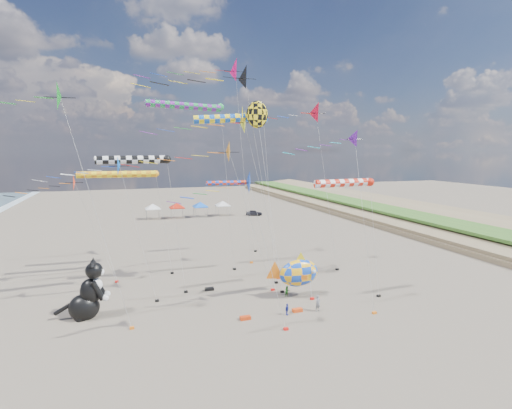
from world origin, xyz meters
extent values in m
plane|color=brown|center=(0.00, 0.00, 0.00)|extent=(260.00, 260.00, 0.00)
cone|color=orange|center=(-1.61, 12.17, 14.19)|extent=(2.10, 2.24, 2.31)
cylinder|color=#B2B2B2|center=(0.37, 12.17, 7.10)|extent=(3.98, 0.02, 14.20)
cube|color=black|center=(2.35, 12.17, 0.10)|extent=(0.36, 0.24, 0.20)
cone|color=#F4FF23|center=(2.33, 15.58, 17.19)|extent=(2.49, 2.66, 2.74)
cylinder|color=#B2B2B2|center=(3.60, 15.58, 8.60)|extent=(2.57, 0.02, 17.20)
cube|color=black|center=(4.87, 15.58, 0.10)|extent=(0.36, 0.24, 0.20)
cone|color=blue|center=(-11.86, 12.89, 13.00)|extent=(1.76, 1.89, 1.95)
cylinder|color=#B2B2B2|center=(-10.53, 12.89, 6.50)|extent=(2.68, 0.02, 13.01)
cube|color=black|center=(-9.20, 12.89, 0.10)|extent=(0.36, 0.24, 0.20)
cone|color=#0E3CC1|center=(-2.82, 3.35, 12.05)|extent=(1.73, 1.85, 1.91)
cylinder|color=#B2B2B2|center=(-1.37, 3.35, 6.02)|extent=(2.93, 0.02, 12.05)
cube|color=black|center=(0.08, 3.35, 0.10)|extent=(0.36, 0.24, 0.20)
cone|color=#F60965|center=(1.58, 22.45, 23.68)|extent=(2.88, 3.08, 3.18)
cylinder|color=#B2B2B2|center=(2.49, 22.45, 11.84)|extent=(1.84, 0.02, 23.68)
cube|color=black|center=(3.39, 22.45, 0.10)|extent=(0.36, 0.24, 0.20)
cone|color=#641B9B|center=(7.08, 3.82, 15.29)|extent=(1.52, 1.63, 1.68)
cylinder|color=#B2B2B2|center=(7.91, 3.82, 7.64)|extent=(1.69, 0.02, 15.29)
cube|color=black|center=(8.74, 3.82, 0.10)|extent=(0.36, 0.24, 0.20)
cone|color=#127E21|center=(-15.18, 7.50, 18.20)|extent=(2.20, 2.36, 2.43)
cylinder|color=#B2B2B2|center=(-13.41, 7.50, 9.10)|extent=(3.57, 0.02, 18.21)
cube|color=black|center=(-11.64, 7.50, 0.10)|extent=(0.36, 0.24, 0.20)
cone|color=red|center=(10.43, 16.31, 18.59)|extent=(2.43, 2.60, 2.68)
cylinder|color=#B2B2B2|center=(11.35, 16.31, 9.30)|extent=(1.87, 0.02, 18.59)
cube|color=black|center=(12.27, 16.31, 0.10)|extent=(0.36, 0.24, 0.20)
cone|color=#FF3417|center=(-14.48, 20.05, 11.11)|extent=(1.77, 1.90, 1.95)
cylinder|color=#B2B2B2|center=(-13.68, 20.05, 5.56)|extent=(1.61, 0.02, 11.12)
cube|color=black|center=(-12.89, 20.05, 0.10)|extent=(0.36, 0.24, 0.20)
cone|color=black|center=(1.21, 15.56, 21.52)|extent=(2.53, 2.70, 2.79)
cylinder|color=#B2B2B2|center=(2.77, 15.56, 10.76)|extent=(3.15, 0.02, 21.53)
cube|color=black|center=(4.33, 15.56, 0.10)|extent=(0.36, 0.24, 0.20)
cylinder|color=red|center=(7.21, 7.20, 11.37)|extent=(5.81, 0.72, 0.72)
sphere|color=red|center=(10.12, 7.20, 11.37)|extent=(0.76, 0.76, 0.76)
cylinder|color=#B2B2B2|center=(10.87, 7.20, 5.68)|extent=(1.52, 0.02, 11.37)
cube|color=black|center=(11.62, 7.20, 0.10)|extent=(0.36, 0.24, 0.20)
cylinder|color=green|center=(-5.07, 20.40, 19.17)|extent=(8.25, 0.78, 0.78)
sphere|color=green|center=(-0.95, 20.40, 19.17)|extent=(0.82, 0.82, 0.82)
cylinder|color=#B2B2B2|center=(-0.20, 20.40, 9.59)|extent=(1.52, 0.02, 19.17)
cube|color=black|center=(0.55, 20.40, 0.10)|extent=(0.36, 0.24, 0.20)
cylinder|color=black|center=(-10.94, 14.45, 13.45)|extent=(6.45, 0.76, 0.76)
sphere|color=black|center=(-7.72, 14.45, 13.45)|extent=(0.80, 0.80, 0.80)
cylinder|color=#B2B2B2|center=(-6.97, 14.45, 6.72)|extent=(1.52, 0.02, 13.45)
cube|color=black|center=(-6.22, 14.45, 0.10)|extent=(0.36, 0.24, 0.20)
cylinder|color=blue|center=(-1.54, 14.18, 17.44)|extent=(7.11, 0.84, 0.84)
sphere|color=blue|center=(2.01, 14.18, 17.44)|extent=(0.88, 0.88, 0.88)
cylinder|color=#B2B2B2|center=(2.76, 14.18, 8.72)|extent=(1.52, 0.02, 17.44)
cube|color=black|center=(3.51, 14.18, 0.10)|extent=(0.36, 0.24, 0.20)
cylinder|color=orange|center=(-12.35, 21.21, 11.73)|extent=(8.14, 0.73, 0.73)
sphere|color=orange|center=(-8.28, 21.21, 11.73)|extent=(0.76, 0.76, 0.76)
cylinder|color=#B2B2B2|center=(-7.53, 21.21, 5.86)|extent=(1.52, 0.02, 11.73)
cube|color=black|center=(-6.78, 21.21, 0.10)|extent=(0.36, 0.24, 0.20)
cylinder|color=red|center=(1.51, 27.81, 9.95)|extent=(5.46, 0.58, 0.58)
sphere|color=red|center=(4.24, 27.81, 9.95)|extent=(0.61, 0.61, 0.61)
cylinder|color=#B2B2B2|center=(4.99, 27.81, 4.97)|extent=(1.52, 0.02, 9.95)
cube|color=black|center=(5.74, 27.81, 0.10)|extent=(0.36, 0.24, 0.20)
ellipsoid|color=yellow|center=(1.04, 13.32, 17.81)|extent=(2.20, 0.40, 2.64)
cone|color=yellow|center=(-0.46, 13.32, 17.81)|extent=(0.12, 1.80, 1.80)
cylinder|color=#B2B2B2|center=(2.04, 12.32, 8.91)|extent=(2.03, 2.03, 17.81)
cube|color=black|center=(3.04, 11.32, 0.10)|extent=(0.36, 0.24, 0.20)
ellipsoid|color=blue|center=(4.07, 9.64, 2.47)|extent=(4.34, 2.83, 2.69)
cone|color=orange|center=(1.74, 9.64, 2.47)|extent=(1.90, 0.74, 1.97)
cone|color=yellow|center=(4.25, 9.64, 3.82)|extent=(1.39, 0.55, 1.44)
cylinder|color=#B2B2B2|center=(5.11, 9.14, 1.01)|extent=(0.12, 1.04, 2.04)
cube|color=red|center=(5.07, 8.64, 0.10)|extent=(0.36, 0.24, 0.20)
imported|color=slate|center=(4.26, 5.93, 0.75)|extent=(0.62, 0.49, 1.49)
imported|color=#1E7319|center=(3.09, 10.13, 0.53)|extent=(0.56, 0.46, 1.06)
imported|color=#222B96|center=(1.33, 6.05, 0.52)|extent=(0.62, 0.60, 1.04)
cube|color=#DC4412|center=(2.48, 6.40, 0.15)|extent=(0.90, 0.44, 0.30)
cube|color=red|center=(-2.43, 6.30, 0.15)|extent=(0.90, 0.44, 0.30)
cube|color=black|center=(-3.82, 14.32, 0.15)|extent=(0.90, 0.44, 0.30)
cube|color=silver|center=(-6.00, 60.00, 2.25)|extent=(3.00, 3.00, 0.15)
pyramid|color=silver|center=(-6.00, 60.00, 3.30)|extent=(4.20, 4.20, 1.00)
cylinder|color=#999999|center=(-7.30, 58.70, 1.10)|extent=(0.08, 0.08, 2.20)
cylinder|color=#999999|center=(-4.70, 58.70, 1.10)|extent=(0.08, 0.08, 2.20)
cylinder|color=#999999|center=(-7.30, 61.30, 1.10)|extent=(0.08, 0.08, 2.20)
cylinder|color=#999999|center=(-4.70, 61.30, 1.10)|extent=(0.08, 0.08, 2.20)
cube|color=red|center=(-1.00, 60.00, 2.25)|extent=(3.00, 3.00, 0.15)
pyramid|color=red|center=(-1.00, 60.00, 3.30)|extent=(4.20, 4.20, 1.00)
cylinder|color=#999999|center=(-2.30, 58.70, 1.10)|extent=(0.08, 0.08, 2.20)
cylinder|color=#999999|center=(0.30, 58.70, 1.10)|extent=(0.08, 0.08, 2.20)
cylinder|color=#999999|center=(-2.30, 61.30, 1.10)|extent=(0.08, 0.08, 2.20)
cylinder|color=#999999|center=(0.30, 61.30, 1.10)|extent=(0.08, 0.08, 2.20)
cube|color=blue|center=(4.00, 60.00, 2.25)|extent=(3.00, 3.00, 0.15)
pyramid|color=blue|center=(4.00, 60.00, 3.30)|extent=(4.20, 4.20, 1.00)
cylinder|color=#999999|center=(2.70, 58.70, 1.10)|extent=(0.08, 0.08, 2.20)
cylinder|color=#999999|center=(5.30, 58.70, 1.10)|extent=(0.08, 0.08, 2.20)
cylinder|color=#999999|center=(2.70, 61.30, 1.10)|extent=(0.08, 0.08, 2.20)
cylinder|color=#999999|center=(5.30, 61.30, 1.10)|extent=(0.08, 0.08, 2.20)
cube|color=silver|center=(9.00, 60.00, 2.25)|extent=(3.00, 3.00, 0.15)
pyramid|color=silver|center=(9.00, 60.00, 3.30)|extent=(4.20, 4.20, 1.00)
cylinder|color=#999999|center=(7.70, 58.70, 1.10)|extent=(0.08, 0.08, 2.20)
cylinder|color=#999999|center=(10.30, 58.70, 1.10)|extent=(0.08, 0.08, 2.20)
cylinder|color=#999999|center=(7.70, 61.30, 1.10)|extent=(0.08, 0.08, 2.20)
cylinder|color=#999999|center=(10.30, 61.30, 1.10)|extent=(0.08, 0.08, 2.20)
imported|color=#26262D|center=(15.57, 58.00, 0.60)|extent=(3.83, 2.57, 1.21)
camera|label=1|loc=(-11.93, -24.64, 14.32)|focal=28.00mm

